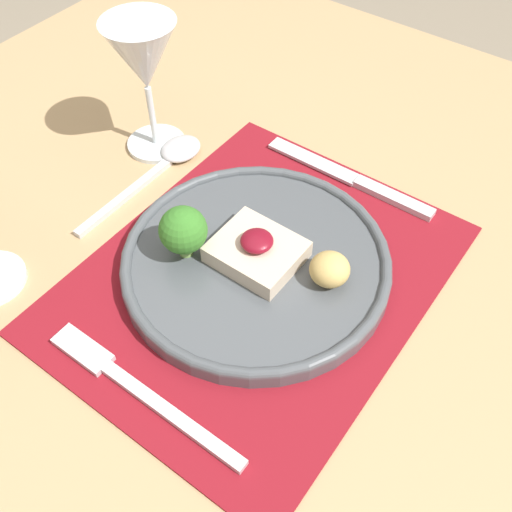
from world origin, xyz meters
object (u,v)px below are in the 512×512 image
object	(u,v)px
fork	(131,385)
knife	(359,182)
wine_glass_near	(143,62)
spoon	(169,158)
dinner_plate	(254,259)

from	to	relation	value
fork	knife	distance (m)	0.35
knife	wine_glass_near	world-z (taller)	wine_glass_near
knife	spoon	bearing A→B (deg)	113.82
dinner_plate	fork	bearing A→B (deg)	177.33
dinner_plate	knife	distance (m)	0.18
spoon	knife	bearing A→B (deg)	-59.87
dinner_plate	knife	xyz separation A→B (m)	(0.18, -0.02, -0.01)
knife	spoon	distance (m)	0.23
dinner_plate	fork	world-z (taller)	dinner_plate
wine_glass_near	knife	bearing A→B (deg)	-70.68
dinner_plate	spoon	bearing A→B (deg)	67.68
dinner_plate	wine_glass_near	world-z (taller)	wine_glass_near
dinner_plate	wine_glass_near	size ratio (longest dim) A/B	1.67
knife	dinner_plate	bearing A→B (deg)	170.28
fork	spoon	size ratio (longest dim) A/B	1.09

